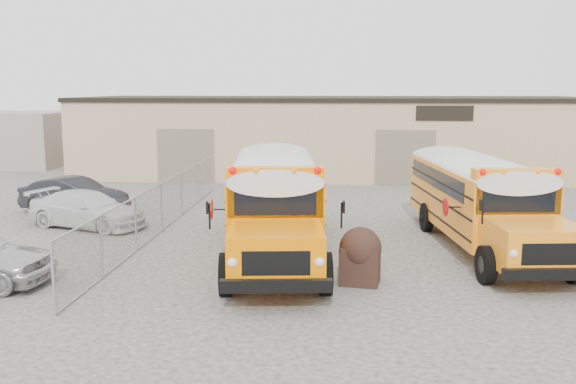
# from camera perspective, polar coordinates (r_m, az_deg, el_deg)

# --- Properties ---
(ground) EXTENTS (120.00, 120.00, 0.00)m
(ground) POSITION_cam_1_polar(r_m,az_deg,el_deg) (20.41, 3.03, -5.65)
(ground) COLOR #363431
(ground) RESTS_ON ground
(warehouse) EXTENTS (30.20, 10.20, 4.67)m
(warehouse) POSITION_cam_1_polar(r_m,az_deg,el_deg) (39.81, 3.94, 5.12)
(warehouse) COLOR tan
(warehouse) RESTS_ON ground
(chainlink_fence) EXTENTS (0.07, 18.07, 1.81)m
(chainlink_fence) POSITION_cam_1_polar(r_m,az_deg,el_deg) (24.03, -11.18, -1.32)
(chainlink_fence) COLOR #999CA2
(chainlink_fence) RESTS_ON ground
(distant_building_left) EXTENTS (8.00, 6.00, 3.60)m
(distant_building_left) POSITION_cam_1_polar(r_m,az_deg,el_deg) (47.54, -23.67, 4.35)
(distant_building_left) COLOR gray
(distant_building_left) RESTS_ON ground
(school_bus_left) EXTENTS (3.81, 11.10, 3.18)m
(school_bus_left) POSITION_cam_1_polar(r_m,az_deg,el_deg) (27.09, -1.25, 2.05)
(school_bus_left) COLOR #FF7B00
(school_bus_left) RESTS_ON ground
(school_bus_right) EXTENTS (3.72, 10.54, 3.02)m
(school_bus_right) POSITION_cam_1_polar(r_m,az_deg,el_deg) (28.18, 12.63, 1.91)
(school_bus_right) COLOR orange
(school_bus_right) RESTS_ON ground
(tarp_bundle) EXTENTS (1.16, 1.14, 1.55)m
(tarp_bundle) POSITION_cam_1_polar(r_m,az_deg,el_deg) (17.47, 6.44, -5.56)
(tarp_bundle) COLOR black
(tarp_bundle) RESTS_ON ground
(car_white) EXTENTS (5.09, 3.33, 1.37)m
(car_white) POSITION_cam_1_polar(r_m,az_deg,el_deg) (25.46, -17.38, -1.48)
(car_white) COLOR silver
(car_white) RESTS_ON ground
(car_dark) EXTENTS (4.85, 2.75, 1.51)m
(car_dark) POSITION_cam_1_polar(r_m,az_deg,el_deg) (28.39, -18.48, -0.31)
(car_dark) COLOR black
(car_dark) RESTS_ON ground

